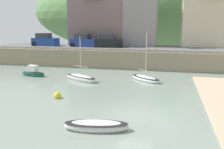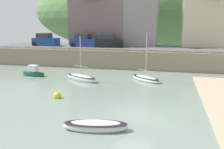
{
  "view_description": "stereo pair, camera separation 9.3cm",
  "coord_description": "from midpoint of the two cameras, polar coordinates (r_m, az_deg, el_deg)",
  "views": [
    {
      "loc": [
        2.02,
        -16.7,
        6.52
      ],
      "look_at": [
        -3.04,
        6.71,
        1.31
      ],
      "focal_mm": 41.04,
      "sensor_mm": 36.0,
      "label": 1
    },
    {
      "loc": [
        2.11,
        -16.68,
        6.52
      ],
      "look_at": [
        -3.04,
        6.71,
        1.31
      ],
      "focal_mm": 41.04,
      "sensor_mm": 36.0,
      "label": 2
    }
  ],
  "objects": [
    {
      "name": "sailboat_white_hull",
      "position": [
        31.36,
        -17.01,
        0.36
      ],
      "size": [
        3.18,
        1.54,
        1.41
      ],
      "rotation": [
        0.0,
        0.0,
        -0.18
      ],
      "color": "#145A3E",
      "rests_on": "ground"
    },
    {
      "name": "parked_car_end_of_row",
      "position": [
        38.53,
        -0.68,
        7.33
      ],
      "size": [
        4.27,
        2.17,
        1.95
      ],
      "rotation": [
        0.0,
        0.0,
        0.12
      ],
      "color": "black",
      "rests_on": "ground"
    },
    {
      "name": "hillside_backdrop",
      "position": [
        71.96,
        14.99,
        13.29
      ],
      "size": [
        80.0,
        44.0,
        23.77
      ],
      "color": "#578147",
      "rests_on": "ground"
    },
    {
      "name": "waterfront_building_right",
      "position": [
        42.32,
        21.11,
        12.42
      ],
      "size": [
        8.3,
        4.76,
        9.48
      ],
      "color": "beige",
      "rests_on": "ground"
    },
    {
      "name": "waterfront_building_centre",
      "position": [
        42.19,
        5.98,
        14.22
      ],
      "size": [
        6.42,
        5.84,
        11.05
      ],
      "color": "gray",
      "rests_on": "ground"
    },
    {
      "name": "mooring_buoy",
      "position": [
        22.12,
        -11.98,
        -4.64
      ],
      "size": [
        0.63,
        0.63,
        0.63
      ],
      "color": "yellow",
      "rests_on": "ground"
    },
    {
      "name": "parked_car_by_wall",
      "position": [
        39.57,
        -6.14,
        7.39
      ],
      "size": [
        4.24,
        2.08,
        1.95
      ],
      "rotation": [
        0.0,
        0.0,
        -0.09
      ],
      "color": "navy",
      "rests_on": "ground"
    },
    {
      "name": "rowboat_small_beached",
      "position": [
        15.69,
        -3.49,
        -11.37
      ],
      "size": [
        4.08,
        1.83,
        0.75
      ],
      "rotation": [
        0.0,
        0.0,
        0.15
      ],
      "color": "silver",
      "rests_on": "ground"
    },
    {
      "name": "quay_seawall",
      "position": [
        34.64,
        8.89,
        3.54
      ],
      "size": [
        48.0,
        9.4,
        2.4
      ],
      "color": "gray",
      "rests_on": "ground"
    },
    {
      "name": "waterfront_building_left",
      "position": [
        43.4,
        -2.8,
        13.3
      ],
      "size": [
        9.06,
        6.13,
        9.68
      ],
      "color": "#75605D",
      "rests_on": "ground"
    },
    {
      "name": "motorboat_with_cabin",
      "position": [
        27.89,
        -6.8,
        -0.74
      ],
      "size": [
        4.24,
        2.87,
        4.93
      ],
      "rotation": [
        0.0,
        0.0,
        -0.47
      ],
      "color": "silver",
      "rests_on": "ground"
    },
    {
      "name": "parked_car_near_slipway",
      "position": [
        42.04,
        -14.52,
        7.35
      ],
      "size": [
        4.21,
        1.99,
        1.95
      ],
      "rotation": [
        0.0,
        0.0,
        -0.07
      ],
      "color": "navy",
      "rests_on": "ground"
    },
    {
      "name": "sailboat_tall_mast",
      "position": [
        27.81,
        7.62,
        -0.89
      ],
      "size": [
        3.77,
        3.44,
        5.32
      ],
      "rotation": [
        0.0,
        0.0,
        -0.7
      ],
      "color": "white",
      "rests_on": "ground"
    }
  ]
}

